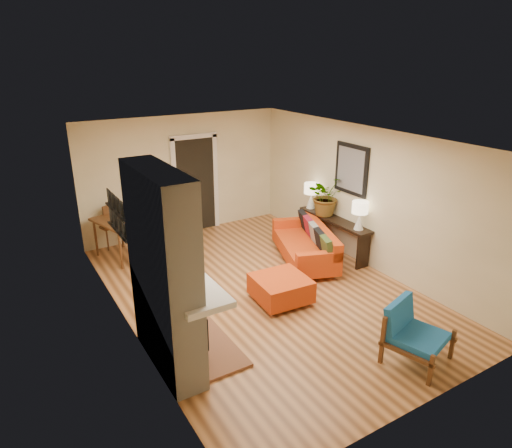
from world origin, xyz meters
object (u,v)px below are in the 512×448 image
at_px(sofa, 308,244).
at_px(blue_chair, 411,330).
at_px(lamp_near, 360,212).
at_px(lamp_far, 311,193).
at_px(dining_table, 123,226).
at_px(houseplant, 326,195).
at_px(console_table, 334,226).
at_px(ottoman, 281,288).

distance_m(sofa, blue_chair, 3.20).
xyz_separation_m(blue_chair, lamp_near, (1.36, 2.49, 0.64)).
bearing_deg(lamp_far, dining_table, 161.62).
bearing_deg(dining_table, houseplant, -25.01).
distance_m(blue_chair, lamp_far, 4.22).
bearing_deg(lamp_near, houseplant, 90.59).
distance_m(console_table, lamp_near, 0.83).
xyz_separation_m(lamp_far, houseplant, (-0.01, -0.49, 0.07)).
height_order(dining_table, lamp_far, lamp_far).
bearing_deg(sofa, ottoman, -142.33).
xyz_separation_m(ottoman, houseplant, (1.99, 1.36, 0.89)).
bearing_deg(blue_chair, sofa, 77.40).
distance_m(blue_chair, dining_table, 5.64).
relative_size(blue_chair, houseplant, 1.15).
xyz_separation_m(ottoman, console_table, (2.00, 1.07, 0.33)).
height_order(sofa, console_table, sofa).
height_order(dining_table, lamp_near, lamp_near).
xyz_separation_m(dining_table, houseplant, (3.64, -1.70, 0.50)).
relative_size(ottoman, lamp_far, 1.63).
relative_size(dining_table, lamp_near, 3.40).
height_order(dining_table, houseplant, houseplant).
bearing_deg(console_table, dining_table, 151.40).
distance_m(sofa, lamp_near, 1.17).
bearing_deg(houseplant, console_table, -88.03).
height_order(ottoman, houseplant, houseplant).
relative_size(blue_chair, lamp_far, 1.73).
height_order(sofa, lamp_near, lamp_near).
xyz_separation_m(blue_chair, dining_table, (-2.28, 5.15, 0.21)).
relative_size(console_table, houseplant, 2.28).
bearing_deg(lamp_far, houseplant, -91.18).
relative_size(ottoman, houseplant, 1.08).
xyz_separation_m(console_table, lamp_far, (0.00, 0.78, 0.49)).
distance_m(ottoman, lamp_near, 2.19).
xyz_separation_m(sofa, console_table, (0.66, 0.04, 0.24)).
relative_size(sofa, ottoman, 2.39).
xyz_separation_m(ottoman, blue_chair, (0.63, -2.10, 0.18)).
height_order(lamp_near, houseplant, houseplant).
relative_size(dining_table, console_table, 0.99).
bearing_deg(lamp_near, dining_table, 143.83).
bearing_deg(houseplant, ottoman, -145.63).
relative_size(ottoman, console_table, 0.48).
bearing_deg(dining_table, console_table, -28.60).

